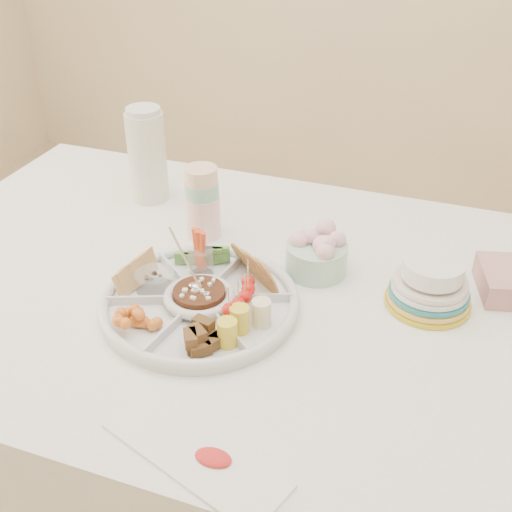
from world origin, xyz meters
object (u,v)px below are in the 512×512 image
(party_tray, at_px, (200,300))
(dining_table, at_px, (234,413))
(thermos, at_px, (147,154))
(plate_stack, at_px, (431,282))

(party_tray, bearing_deg, dining_table, 77.27)
(party_tray, xyz_separation_m, thermos, (-0.31, 0.39, 0.10))
(dining_table, distance_m, thermos, 0.67)
(thermos, xyz_separation_m, plate_stack, (0.72, -0.22, -0.07))
(party_tray, distance_m, thermos, 0.51)
(thermos, bearing_deg, dining_table, -40.66)
(thermos, height_order, plate_stack, thermos)
(dining_table, xyz_separation_m, plate_stack, (0.39, 0.06, 0.43))
(dining_table, relative_size, plate_stack, 9.10)
(thermos, relative_size, plate_stack, 1.46)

